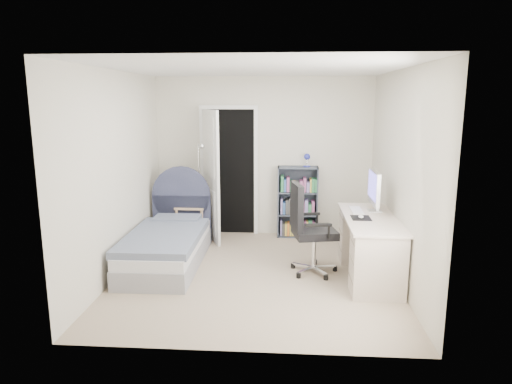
# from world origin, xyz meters

# --- Properties ---
(room_shell) EXTENTS (3.50, 3.70, 2.60)m
(room_shell) POSITION_xyz_m (0.00, 0.00, 1.25)
(room_shell) COLOR gray
(room_shell) RESTS_ON ground
(door) EXTENTS (0.92, 0.76, 2.06)m
(door) POSITION_xyz_m (-0.70, 1.54, 1.03)
(door) COLOR black
(door) RESTS_ON ground
(bed) EXTENTS (0.93, 1.92, 1.18)m
(bed) POSITION_xyz_m (-1.20, 0.33, 0.27)
(bed) COLOR gray
(bed) RESTS_ON ground
(nightstand) EXTENTS (0.44, 0.44, 0.64)m
(nightstand) POSITION_xyz_m (-1.10, 1.37, 0.43)
(nightstand) COLOR #D9AF85
(nightstand) RESTS_ON ground
(floor_lamp) EXTENTS (0.22, 0.22, 1.51)m
(floor_lamp) POSITION_xyz_m (-0.93, 1.30, 0.62)
(floor_lamp) COLOR silver
(floor_lamp) RESTS_ON ground
(bookcase) EXTENTS (0.63, 0.27, 1.33)m
(bookcase) POSITION_xyz_m (0.55, 1.66, 0.53)
(bookcase) COLOR #3E4654
(bookcase) RESTS_ON ground
(desk) EXTENTS (0.62, 1.55, 1.27)m
(desk) POSITION_xyz_m (1.39, 0.04, 0.41)
(desk) COLOR beige
(desk) RESTS_ON ground
(office_chair) EXTENTS (0.62, 0.64, 1.15)m
(office_chair) POSITION_xyz_m (0.63, 0.10, 0.63)
(office_chair) COLOR silver
(office_chair) RESTS_ON ground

